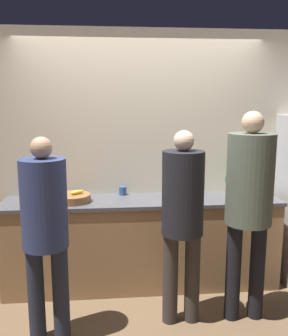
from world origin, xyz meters
TOP-DOWN VIEW (x-y plane):
  - ground_plane at (0.00, 0.00)m, footprint 14.00×14.00m
  - wall_back at (0.00, 0.61)m, footprint 5.20×0.06m
  - counter at (0.00, 0.33)m, footprint 2.75×0.59m
  - person_left at (-0.82, -0.52)m, footprint 0.35×0.35m
  - person_center at (0.27, -0.36)m, footprint 0.35×0.35m
  - person_right at (0.83, -0.37)m, footprint 0.39×0.39m
  - fruit_bowl at (-0.68, 0.28)m, footprint 0.35×0.35m
  - utensil_crock at (-1.05, 0.50)m, footprint 0.11×0.11m
  - bottle_dark at (-1.11, 0.19)m, footprint 0.08×0.08m
  - cup_blue at (-0.19, 0.51)m, footprint 0.08×0.08m
  - potted_plant at (0.95, 0.38)m, footprint 0.18×0.18m

SIDE VIEW (x-z plane):
  - ground_plane at x=0.00m, z-range 0.00..0.00m
  - counter at x=0.00m, z-range 0.00..0.92m
  - fruit_bowl at x=-0.68m, z-range 0.90..1.01m
  - cup_blue at x=-0.19m, z-range 0.91..1.00m
  - person_left at x=-0.82m, z-range 0.16..1.78m
  - person_center at x=0.27m, z-range 0.16..1.81m
  - utensil_crock at x=-1.05m, z-range 0.83..1.15m
  - bottle_dark at x=-1.11m, z-range 0.89..1.14m
  - potted_plant at x=0.95m, z-range 0.92..1.18m
  - person_right at x=0.83m, z-range 0.20..2.01m
  - wall_back at x=0.00m, z-range 0.00..2.60m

